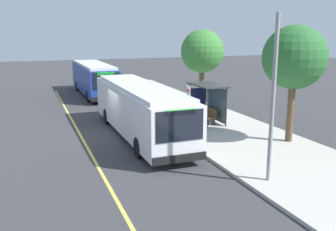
{
  "coord_description": "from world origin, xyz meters",
  "views": [
    {
      "loc": [
        20.98,
        -4.87,
        5.89
      ],
      "look_at": [
        3.95,
        1.6,
        1.78
      ],
      "focal_mm": 40.04,
      "sensor_mm": 36.0,
      "label": 1
    }
  ],
  "objects_px": {
    "waiting_bench": "(208,115)",
    "route_sign_post": "(188,103)",
    "transit_bus_main": "(140,108)",
    "pedestrian_commuter": "(195,110)",
    "transit_bus_second": "(94,78)"
  },
  "relations": [
    {
      "from": "waiting_bench",
      "to": "transit_bus_main",
      "type": "bearing_deg",
      "value": -78.19
    },
    {
      "from": "transit_bus_main",
      "to": "pedestrian_commuter",
      "type": "distance_m",
      "value": 3.79
    },
    {
      "from": "transit_bus_second",
      "to": "pedestrian_commuter",
      "type": "height_order",
      "value": "transit_bus_second"
    },
    {
      "from": "transit_bus_main",
      "to": "route_sign_post",
      "type": "xyz_separation_m",
      "value": [
        1.04,
        2.54,
        0.34
      ]
    },
    {
      "from": "pedestrian_commuter",
      "to": "transit_bus_main",
      "type": "bearing_deg",
      "value": -81.83
    },
    {
      "from": "route_sign_post",
      "to": "waiting_bench",
      "type": "bearing_deg",
      "value": 131.64
    },
    {
      "from": "waiting_bench",
      "to": "route_sign_post",
      "type": "relative_size",
      "value": 0.57
    },
    {
      "from": "transit_bus_main",
      "to": "waiting_bench",
      "type": "relative_size",
      "value": 7.36
    },
    {
      "from": "route_sign_post",
      "to": "pedestrian_commuter",
      "type": "relative_size",
      "value": 1.66
    },
    {
      "from": "route_sign_post",
      "to": "transit_bus_second",
      "type": "bearing_deg",
      "value": -171.39
    },
    {
      "from": "transit_bus_main",
      "to": "waiting_bench",
      "type": "bearing_deg",
      "value": 101.81
    },
    {
      "from": "pedestrian_commuter",
      "to": "waiting_bench",
      "type": "bearing_deg",
      "value": 113.07
    },
    {
      "from": "transit_bus_main",
      "to": "transit_bus_second",
      "type": "height_order",
      "value": "same"
    },
    {
      "from": "transit_bus_second",
      "to": "waiting_bench",
      "type": "height_order",
      "value": "transit_bus_second"
    },
    {
      "from": "waiting_bench",
      "to": "route_sign_post",
      "type": "distance_m",
      "value": 3.36
    }
  ]
}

